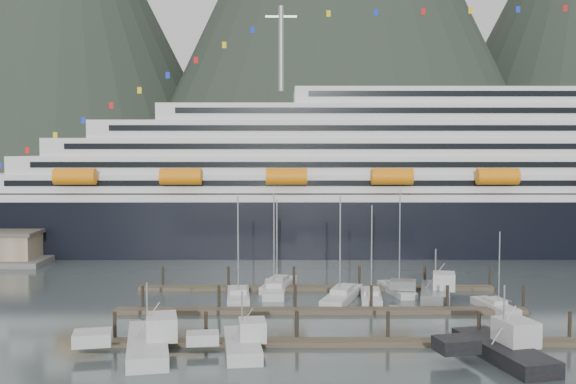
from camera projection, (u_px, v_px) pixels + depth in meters
name	position (u px, v px, depth m)	size (l,w,h in m)	color
ground	(367.00, 319.00, 75.45)	(1600.00, 1600.00, 0.00)	#4D5B5A
mountains	(349.00, 2.00, 653.07)	(870.00, 440.00, 420.00)	black
cruise_ship	(489.00, 186.00, 129.65)	(210.00, 30.40, 50.30)	black
dock_near	(329.00, 342.00, 65.49)	(48.18, 2.28, 3.20)	#3F3328
dock_mid	(322.00, 310.00, 78.47)	(48.18, 2.28, 3.20)	#3F3328
dock_far	(317.00, 287.00, 91.45)	(48.18, 2.28, 3.20)	#3F3328
sailboat_a	(238.00, 297.00, 84.96)	(3.44, 9.62, 13.74)	#B2B2B2
sailboat_c	(371.00, 297.00, 84.91)	(3.26, 9.23, 12.54)	#B2B2B2
sailboat_d	(342.00, 297.00, 85.19)	(6.43, 12.05, 13.78)	#B2B2B2
sailboat_e	(274.00, 290.00, 89.28)	(2.82, 10.50, 13.81)	#B2B2B2
sailboat_f	(279.00, 285.00, 92.21)	(5.21, 9.90, 12.82)	#B2B2B2
sailboat_g	(397.00, 290.00, 89.37)	(4.04, 9.62, 14.17)	#B2B2B2
sailboat_h	(495.00, 307.00, 79.74)	(3.95, 8.24, 9.82)	#B2B2B2
trawler_a	(146.00, 342.00, 63.10)	(9.94, 13.56, 7.21)	#B2B2B2
trawler_b	(241.00, 343.00, 63.24)	(7.64, 10.01, 6.26)	#B2B2B2
trawler_d	(502.00, 349.00, 60.94)	(9.98, 13.02, 7.45)	black
trawler_e	(434.00, 291.00, 86.26)	(8.75, 11.24, 6.97)	gray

